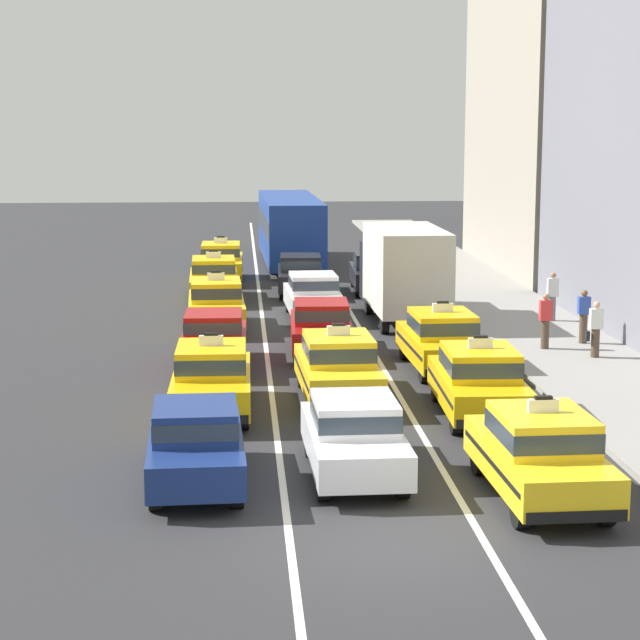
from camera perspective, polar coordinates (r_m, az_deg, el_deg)
ground_plane at (r=19.69m, az=3.27°, el=-10.69°), size 160.00×160.00×0.00m
lane_stripe_left_center at (r=38.92m, az=-2.76°, el=-0.41°), size 0.14×80.00×0.01m
lane_stripe_center_right at (r=39.11m, az=1.93°, el=-0.36°), size 0.14×80.00×0.01m
sidewalk_curb at (r=35.31m, az=11.86°, el=-1.55°), size 4.00×90.00×0.15m
sedan_left_nearest at (r=22.40m, az=-6.06°, el=-5.90°), size 1.91×4.36×1.58m
taxi_left_second at (r=27.67m, az=-5.28°, el=-2.80°), size 1.85×4.57×1.96m
sedan_left_third at (r=32.76m, az=-5.18°, el=-0.88°), size 1.82×4.32×1.58m
taxi_left_fourth at (r=38.72m, az=-5.07°, el=0.82°), size 1.96×4.61×1.96m
taxi_left_fifth at (r=44.87m, az=-5.19°, el=2.05°), size 1.92×4.60×1.96m
taxi_left_sixth at (r=50.15m, az=-4.83°, el=2.87°), size 1.85×4.57×1.96m
sedan_center_nearest at (r=22.80m, az=1.67°, el=-5.57°), size 1.85×4.33×1.58m
taxi_center_second at (r=28.82m, az=0.88°, el=-2.25°), size 1.95×4.61×1.96m
sedan_center_third at (r=34.58m, az=0.05°, el=-0.27°), size 1.91×4.36×1.58m
sedan_center_fourth at (r=40.67m, az=-0.34°, el=1.25°), size 1.91×4.36×1.58m
sedan_center_fifth at (r=46.30m, az=-0.96°, el=2.29°), size 1.91×4.36×1.58m
bus_center_sixth at (r=55.70m, az=-1.47°, el=4.56°), size 2.76×11.25×3.22m
taxi_right_nearest at (r=21.84m, az=10.64°, el=-6.35°), size 1.93×4.61×1.96m
taxi_right_second at (r=27.49m, az=7.73°, el=-2.92°), size 1.95×4.61×1.96m
taxi_right_third at (r=32.44m, az=5.92°, el=-0.94°), size 1.94×4.61×1.96m
box_truck_right_fourth at (r=40.18m, az=4.04°, el=2.46°), size 2.39×7.00×3.27m
sedan_right_fifth at (r=47.01m, az=2.65°, el=2.39°), size 1.91×4.36×1.58m
pedestrian_near_crosswalk at (r=36.33m, az=12.69°, el=0.18°), size 0.36×0.24×1.63m
pedestrian_mid_block at (r=34.26m, az=13.24°, el=-0.45°), size 0.47×0.24×1.61m
pedestrian_trailing at (r=35.23m, az=10.90°, el=-0.03°), size 0.36×0.24×1.65m
pedestrian_far_corner at (r=40.17m, az=11.23°, el=1.15°), size 0.36×0.24×1.64m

